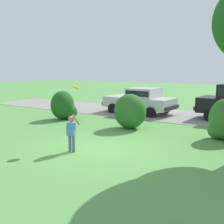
% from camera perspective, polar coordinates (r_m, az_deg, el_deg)
% --- Properties ---
extents(ground_plane, '(80.00, 80.00, 0.00)m').
position_cam_1_polar(ground_plane, '(9.75, -2.47, -7.55)').
color(ground_plane, '#518E42').
extents(driveway_strip, '(28.00, 4.40, 0.02)m').
position_cam_1_polar(driveway_strip, '(16.62, 13.17, -0.80)').
color(driveway_strip, gray).
rests_on(driveway_strip, ground).
extents(shrub_near_tree, '(1.30, 1.36, 1.54)m').
position_cam_1_polar(shrub_near_tree, '(15.40, -9.70, 1.10)').
color(shrub_near_tree, '#1E511C').
rests_on(shrub_near_tree, ground).
extents(shrub_centre_left, '(1.50, 1.38, 1.59)m').
position_cam_1_polar(shrub_centre_left, '(12.88, 3.67, 0.14)').
color(shrub_centre_left, '#286023').
rests_on(shrub_centre_left, ground).
extents(shrub_centre, '(1.30, 1.04, 1.60)m').
position_cam_1_polar(shrub_centre, '(11.69, 21.78, -1.73)').
color(shrub_centre, '#33702B').
rests_on(shrub_centre, ground).
extents(parked_sedan, '(4.50, 2.30, 1.56)m').
position_cam_1_polar(parked_sedan, '(17.13, 5.80, 2.50)').
color(parked_sedan, silver).
rests_on(parked_sedan, ground).
extents(child_thrower, '(0.43, 0.30, 1.29)m').
position_cam_1_polar(child_thrower, '(9.38, -8.20, -3.77)').
color(child_thrower, '#4C608C').
rests_on(child_thrower, ground).
extents(frisbee, '(0.30, 0.26, 0.20)m').
position_cam_1_polar(frisbee, '(9.89, -7.34, 4.98)').
color(frisbee, yellow).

